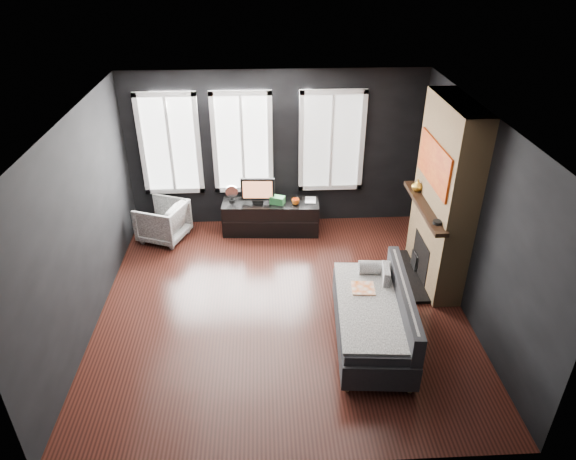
{
  "coord_description": "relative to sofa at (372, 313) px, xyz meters",
  "views": [
    {
      "loc": [
        -0.21,
        -5.7,
        4.52
      ],
      "look_at": [
        0.1,
        0.3,
        1.05
      ],
      "focal_mm": 32.0,
      "sensor_mm": 36.0,
      "label": 1
    }
  ],
  "objects": [
    {
      "name": "floor",
      "position": [
        -1.1,
        0.74,
        -0.42
      ],
      "size": [
        5.0,
        5.0,
        0.0
      ],
      "primitive_type": "plane",
      "color": "black",
      "rests_on": "ground"
    },
    {
      "name": "ceiling",
      "position": [
        -1.1,
        0.74,
        2.28
      ],
      "size": [
        5.0,
        5.0,
        0.0
      ],
      "primitive_type": "plane",
      "color": "white",
      "rests_on": "ground"
    },
    {
      "name": "wall_back",
      "position": [
        -1.1,
        3.24,
        0.93
      ],
      "size": [
        5.0,
        0.02,
        2.7
      ],
      "primitive_type": "cube",
      "color": "black",
      "rests_on": "ground"
    },
    {
      "name": "wall_left",
      "position": [
        -3.6,
        0.74,
        0.93
      ],
      "size": [
        0.02,
        5.0,
        2.7
      ],
      "primitive_type": "cube",
      "color": "black",
      "rests_on": "ground"
    },
    {
      "name": "wall_right",
      "position": [
        1.4,
        0.74,
        0.93
      ],
      "size": [
        0.02,
        5.0,
        2.7
      ],
      "primitive_type": "cube",
      "color": "black",
      "rests_on": "ground"
    },
    {
      "name": "windows",
      "position": [
        -1.55,
        3.2,
        1.96
      ],
      "size": [
        4.0,
        0.16,
        1.76
      ],
      "primitive_type": null,
      "color": "white",
      "rests_on": "wall_back"
    },
    {
      "name": "fireplace",
      "position": [
        1.2,
        1.34,
        0.93
      ],
      "size": [
        0.7,
        1.62,
        2.7
      ],
      "primitive_type": null,
      "color": "#93724C",
      "rests_on": "floor"
    },
    {
      "name": "sofa",
      "position": [
        0.0,
        0.0,
        0.0
      ],
      "size": [
        1.12,
        2.01,
        0.83
      ],
      "primitive_type": null,
      "rotation": [
        0.0,
        0.0,
        -0.08
      ],
      "color": "black",
      "rests_on": "floor"
    },
    {
      "name": "stripe_pillow",
      "position": [
        0.25,
        0.48,
        0.18
      ],
      "size": [
        0.13,
        0.36,
        0.35
      ],
      "primitive_type": "cube",
      "rotation": [
        0.0,
        0.0,
        -0.14
      ],
      "color": "gray",
      "rests_on": "sofa"
    },
    {
      "name": "armchair",
      "position": [
        -3.03,
        2.69,
        -0.05
      ],
      "size": [
        0.88,
        0.9,
        0.73
      ],
      "primitive_type": "imported",
      "rotation": [
        0.0,
        0.0,
        -1.94
      ],
      "color": "silver",
      "rests_on": "floor"
    },
    {
      "name": "media_console",
      "position": [
        -1.2,
        2.84,
        -0.13
      ],
      "size": [
        1.67,
        0.61,
        0.56
      ],
      "primitive_type": null,
      "rotation": [
        0.0,
        0.0,
        -0.06
      ],
      "color": "black",
      "rests_on": "floor"
    },
    {
      "name": "monitor",
      "position": [
        -1.42,
        2.84,
        0.4
      ],
      "size": [
        0.58,
        0.16,
        0.51
      ],
      "primitive_type": null,
      "rotation": [
        0.0,
        0.0,
        -0.06
      ],
      "color": "black",
      "rests_on": "media_console"
    },
    {
      "name": "desk_fan",
      "position": [
        -1.86,
        2.92,
        0.3
      ],
      "size": [
        0.22,
        0.22,
        0.3
      ],
      "primitive_type": null,
      "rotation": [
        0.0,
        0.0,
        0.01
      ],
      "color": "#9A9A9A",
      "rests_on": "media_console"
    },
    {
      "name": "mug",
      "position": [
        -0.78,
        2.74,
        0.21
      ],
      "size": [
        0.15,
        0.13,
        0.13
      ],
      "primitive_type": "imported",
      "rotation": [
        0.0,
        0.0,
        0.22
      ],
      "color": "#D35D14",
      "rests_on": "media_console"
    },
    {
      "name": "book",
      "position": [
        -0.61,
        2.88,
        0.27
      ],
      "size": [
        0.18,
        0.04,
        0.25
      ],
      "primitive_type": "imported",
      "rotation": [
        0.0,
        0.0,
        -0.12
      ],
      "color": "tan",
      "rests_on": "media_console"
    },
    {
      "name": "storage_box",
      "position": [
        -1.09,
        2.8,
        0.21
      ],
      "size": [
        0.28,
        0.23,
        0.13
      ],
      "primitive_type": "cube",
      "rotation": [
        0.0,
        0.0,
        -0.36
      ],
      "color": "#276B34",
      "rests_on": "media_console"
    },
    {
      "name": "mantel_vase",
      "position": [
        0.95,
        1.79,
        0.9
      ],
      "size": [
        0.21,
        0.22,
        0.18
      ],
      "primitive_type": "imported",
      "rotation": [
        0.0,
        0.0,
        0.21
      ],
      "color": "gold",
      "rests_on": "fireplace"
    },
    {
      "name": "mantel_clock",
      "position": [
        0.95,
        0.79,
        0.83
      ],
      "size": [
        0.14,
        0.14,
        0.04
      ],
      "primitive_type": "cylinder",
      "rotation": [
        0.0,
        0.0,
        -0.1
      ],
      "color": "black",
      "rests_on": "fireplace"
    }
  ]
}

